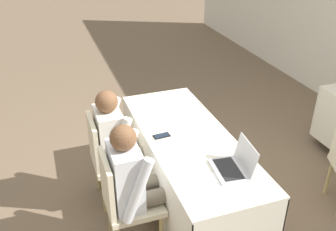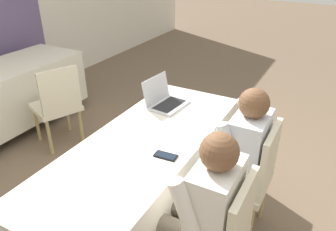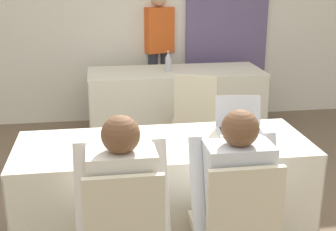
% 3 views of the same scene
% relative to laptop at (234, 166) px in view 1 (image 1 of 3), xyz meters
% --- Properties ---
extents(ground_plane, '(24.00, 24.00, 0.00)m').
position_rel_laptop_xyz_m(ground_plane, '(-0.57, -0.14, -0.80)').
color(ground_plane, brown).
extents(conference_table_near, '(1.95, 0.74, 0.76)m').
position_rel_laptop_xyz_m(conference_table_near, '(-0.57, -0.14, -0.23)').
color(conference_table_near, silver).
rests_on(conference_table_near, ground_plane).
extents(laptop, '(0.35, 0.30, 0.23)m').
position_rel_laptop_xyz_m(laptop, '(0.00, 0.00, 0.00)').
color(laptop, '#B7B7BC').
rests_on(laptop, conference_table_near).
extents(cell_phone, '(0.08, 0.15, 0.01)m').
position_rel_laptop_xyz_m(cell_phone, '(-0.65, -0.36, -0.04)').
color(cell_phone, black).
rests_on(cell_phone, conference_table_near).
extents(paper_beside_laptop, '(0.30, 0.35, 0.00)m').
position_rel_laptop_xyz_m(paper_beside_laptop, '(0.10, -0.13, -0.04)').
color(paper_beside_laptop, white).
rests_on(paper_beside_laptop, conference_table_near).
extents(chair_near_left, '(0.44, 0.44, 0.90)m').
position_rel_laptop_xyz_m(chair_near_left, '(-0.88, -0.82, -0.30)').
color(chair_near_left, tan).
rests_on(chair_near_left, ground_plane).
extents(chair_near_right, '(0.44, 0.44, 0.90)m').
position_rel_laptop_xyz_m(chair_near_right, '(-0.25, -0.82, -0.30)').
color(chair_near_right, tan).
rests_on(chair_near_right, ground_plane).
extents(person_checkered_shirt, '(0.50, 0.52, 1.16)m').
position_rel_laptop_xyz_m(person_checkered_shirt, '(-0.88, -0.71, -0.14)').
color(person_checkered_shirt, '#665B4C').
rests_on(person_checkered_shirt, ground_plane).
extents(person_white_shirt, '(0.50, 0.52, 1.16)m').
position_rel_laptop_xyz_m(person_white_shirt, '(-0.25, -0.71, -0.14)').
color(person_white_shirt, '#665B4C').
rests_on(person_white_shirt, ground_plane).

